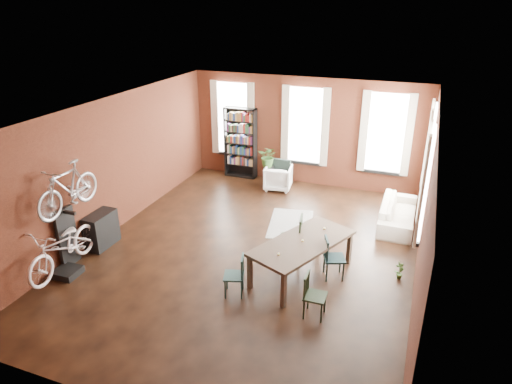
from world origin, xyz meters
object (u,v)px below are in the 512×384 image
at_px(dining_chair_b, 291,238).
at_px(white_armchair, 278,176).
at_px(dining_chair_a, 234,276).
at_px(bookshelf, 241,143).
at_px(console_table, 101,230).
at_px(bicycle_floor, 59,226).
at_px(dining_chair_d, 334,258).
at_px(bike_trainer, 67,272).
at_px(plant_stand, 269,176).
at_px(cream_sofa, 399,209).
at_px(dining_chair_c, 315,296).
at_px(dining_table, 302,258).

bearing_deg(dining_chair_b, white_armchair, -167.96).
bearing_deg(dining_chair_a, bookshelf, -176.43).
distance_m(bookshelf, white_armchair, 1.70).
bearing_deg(white_armchair, console_table, 51.31).
bearing_deg(bicycle_floor, dining_chair_d, 16.54).
bearing_deg(bookshelf, bike_trainer, -100.28).
xyz_separation_m(bookshelf, plant_stand, (1.09, -0.45, -0.79)).
bearing_deg(console_table, cream_sofa, 29.33).
xyz_separation_m(dining_chair_a, bookshelf, (-2.28, 5.85, 0.69)).
relative_size(dining_chair_d, console_table, 1.10).
bearing_deg(plant_stand, bookshelf, 157.61).
relative_size(cream_sofa, bicycle_floor, 1.06).
height_order(bookshelf, plant_stand, bookshelf).
relative_size(dining_chair_a, plant_stand, 1.34).
bearing_deg(bike_trainer, dining_chair_a, 10.27).
distance_m(dining_chair_d, plant_stand, 5.04).
height_order(bike_trainer, bicycle_floor, bicycle_floor).
distance_m(white_armchair, plant_stand, 0.38).
relative_size(bookshelf, plant_stand, 3.57).
distance_m(dining_chair_b, plant_stand, 4.24).
xyz_separation_m(bookshelf, bicycle_floor, (-1.18, -6.46, 0.02)).
xyz_separation_m(console_table, plant_stand, (2.37, 4.75, -0.09)).
xyz_separation_m(dining_chair_a, bike_trainer, (-3.46, -0.63, -0.34)).
height_order(dining_chair_a, white_armchair, dining_chair_a).
relative_size(dining_chair_c, cream_sofa, 0.40).
bearing_deg(dining_chair_a, bicycle_floor, -97.79).
bearing_deg(console_table, dining_table, 5.46).
relative_size(cream_sofa, bike_trainer, 4.28).
bearing_deg(dining_chair_c, dining_chair_d, -3.73).
xyz_separation_m(bookshelf, white_armchair, (1.43, -0.58, -0.71)).
xyz_separation_m(dining_chair_a, dining_chair_b, (0.64, 1.59, 0.10)).
bearing_deg(dining_chair_d, bookshelf, 18.94).
bearing_deg(bicycle_floor, plant_stand, 65.93).
bearing_deg(dining_table, dining_chair_b, 151.71).
bearing_deg(dining_chair_d, dining_table, 82.57).
height_order(dining_chair_d, console_table, dining_chair_d).
distance_m(dining_table, dining_chair_a, 1.50).
bearing_deg(bike_trainer, white_armchair, 66.15).
height_order(dining_table, dining_chair_d, dining_chair_d).
bearing_deg(plant_stand, dining_chair_a, -77.53).
distance_m(dining_table, plant_stand, 4.85).
bearing_deg(dining_table, console_table, -151.01).
xyz_separation_m(dining_chair_a, cream_sofa, (2.67, 4.15, -0.00)).
distance_m(bookshelf, bike_trainer, 6.67).
xyz_separation_m(dining_table, white_armchair, (-1.88, 4.18, 0.00)).
relative_size(dining_chair_b, console_table, 1.29).
xyz_separation_m(dining_chair_b, white_armchair, (-1.49, 3.69, -0.13)).
distance_m(console_table, plant_stand, 5.31).
xyz_separation_m(dining_chair_a, bicycle_floor, (-3.46, -0.61, 0.71)).
bearing_deg(dining_chair_d, console_table, 74.91).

